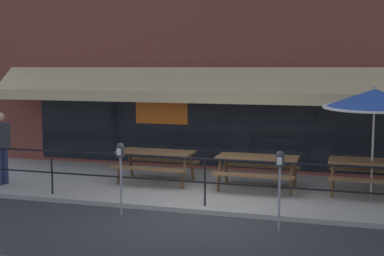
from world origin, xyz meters
The scene contains 11 objects.
ground_plane centered at (0.00, 0.00, 0.00)m, with size 120.00×120.00×0.00m, color #2D2D30.
patio_deck centered at (0.00, 2.00, 0.05)m, with size 15.00×4.00×0.10m, color #9E998E.
restaurant_building centered at (0.00, 4.23, 3.90)m, with size 15.00×1.60×7.87m.
patio_railing centered at (0.00, 0.30, 0.80)m, with size 13.84×0.04×0.97m.
picnic_table_left centered at (-1.69, 2.03, 0.71)m, with size 1.80×1.42×0.76m.
picnic_table_centre centered at (0.76, 1.99, 0.71)m, with size 1.80×1.42×0.76m.
picnic_table_right centered at (3.20, 2.16, 0.71)m, with size 1.80×1.42×0.76m.
patio_umbrella_right centered at (3.20, 2.14, 2.18)m, with size 2.14×2.14×2.38m.
pedestrian_walking centered at (-5.10, 0.81, 1.06)m, with size 0.27×0.62×1.71m.
parking_meter_near centered at (-1.46, -0.50, 1.15)m, with size 0.15×0.16×1.42m.
parking_meter_far centered at (1.59, -0.62, 1.15)m, with size 0.15×0.16×1.42m.
Camera 1 is at (2.76, -9.75, 2.87)m, focal length 50.00 mm.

